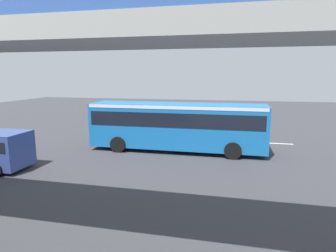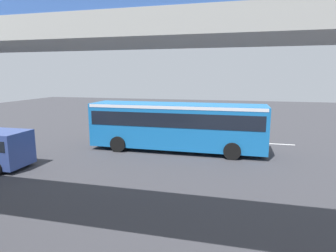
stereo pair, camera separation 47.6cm
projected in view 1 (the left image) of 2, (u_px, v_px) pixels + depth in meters
ground at (194, 149)px, 19.45m from camera, size 80.00×80.00×0.00m
city_bus at (177, 123)px, 18.74m from camera, size 11.54×2.85×3.15m
pedestrian at (174, 124)px, 24.03m from camera, size 0.38×0.38×1.79m
traffic_sign at (223, 115)px, 22.60m from camera, size 0.08×0.60×2.80m
lane_dash_leftmost at (279, 144)px, 20.95m from camera, size 2.00×0.20×0.01m
lane_dash_left at (224, 141)px, 21.80m from camera, size 2.00×0.20×0.01m
lane_dash_centre at (174, 138)px, 22.65m from camera, size 2.00×0.20×0.01m
lane_dash_right at (127, 136)px, 23.50m from camera, size 2.00×0.20×0.01m
pedestrian_overpass at (130, 53)px, 6.62m from camera, size 31.53×2.60×7.29m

